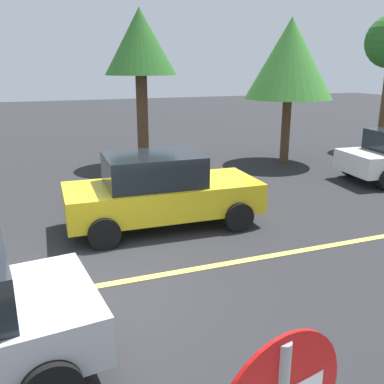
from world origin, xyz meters
name	(u,v)px	position (x,y,z in m)	size (l,w,h in m)	color
ground_plane	(95,287)	(0.00, 0.00, 0.00)	(80.00, 80.00, 0.00)	#262628
lane_marking_centre	(258,258)	(3.00, 0.00, 0.01)	(28.00, 0.16, 0.01)	#E0D14C
car_yellow_mid_road	(160,190)	(1.82, 2.29, 0.82)	(4.27, 2.04, 1.63)	gold
tree_centre_verge	(140,45)	(3.01, 8.41, 4.12)	(2.44, 2.44, 5.30)	#513823
tree_right_verge	(290,59)	(7.97, 6.95, 3.66)	(3.08, 3.08, 5.05)	#513823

